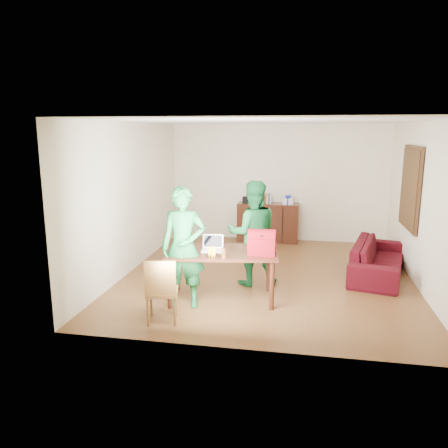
% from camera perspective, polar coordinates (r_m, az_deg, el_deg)
% --- Properties ---
extents(room, '(5.20, 5.70, 2.90)m').
position_cam_1_polar(room, '(7.73, 5.98, 2.81)').
color(room, '#4B2D12').
rests_on(room, ground).
extents(table, '(1.75, 1.15, 0.77)m').
position_cam_1_polar(table, '(6.62, -0.31, -4.34)').
color(table, black).
rests_on(table, ground).
extents(chair, '(0.48, 0.47, 0.91)m').
position_cam_1_polar(chair, '(6.05, -8.06, -10.19)').
color(chair, brown).
rests_on(chair, ground).
extents(person_near, '(0.70, 0.51, 1.78)m').
position_cam_1_polar(person_near, '(6.34, -5.33, -3.08)').
color(person_near, '#145D29').
rests_on(person_near, ground).
extents(person_far, '(0.99, 0.85, 1.76)m').
position_cam_1_polar(person_far, '(7.26, 3.77, -1.21)').
color(person_far, '#135828').
rests_on(person_far, ground).
extents(laptop, '(0.33, 0.25, 0.22)m').
position_cam_1_polar(laptop, '(6.59, -1.55, -3.16)').
color(laptop, white).
rests_on(laptop, table).
extents(bananas, '(0.17, 0.13, 0.06)m').
position_cam_1_polar(bananas, '(6.29, -1.55, -4.04)').
color(bananas, yellow).
rests_on(bananas, table).
extents(bottle, '(0.06, 0.06, 0.17)m').
position_cam_1_polar(bottle, '(6.18, -0.05, -3.77)').
color(bottle, '#5E3015').
rests_on(bottle, table).
extents(red_bag, '(0.41, 0.24, 0.30)m').
position_cam_1_polar(red_bag, '(6.39, 4.96, -2.71)').
color(red_bag, maroon).
rests_on(red_bag, table).
extents(sofa, '(1.27, 2.20, 0.60)m').
position_cam_1_polar(sofa, '(8.30, 19.47, -4.29)').
color(sofa, '#3C0A07').
rests_on(sofa, ground).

